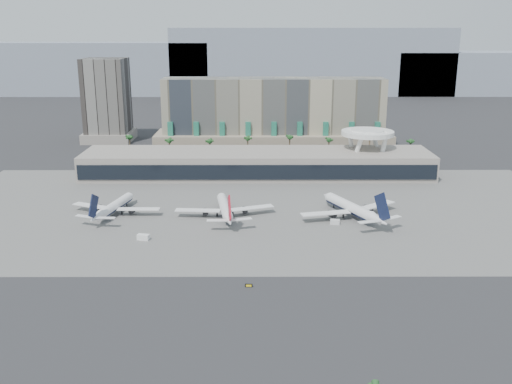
{
  "coord_description": "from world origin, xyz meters",
  "views": [
    {
      "loc": [
        -1.21,
        -163.83,
        70.56
      ],
      "look_at": [
        -0.69,
        40.0,
        11.52
      ],
      "focal_mm": 40.0,
      "sensor_mm": 36.0,
      "label": 1
    }
  ],
  "objects_px": {
    "airliner_centre": "(225,208)",
    "taxiway_sign": "(249,285)",
    "airliner_left": "(114,207)",
    "service_vehicle_b": "(335,222)",
    "service_vehicle_a": "(143,237)",
    "airliner_right": "(352,208)"
  },
  "relations": [
    {
      "from": "airliner_centre",
      "to": "taxiway_sign",
      "type": "xyz_separation_m",
      "value": [
        9.7,
        -62.21,
        -2.99
      ]
    },
    {
      "from": "airliner_left",
      "to": "taxiway_sign",
      "type": "height_order",
      "value": "airliner_left"
    },
    {
      "from": "airliner_centre",
      "to": "service_vehicle_b",
      "type": "relative_size",
      "value": 11.46
    },
    {
      "from": "taxiway_sign",
      "to": "service_vehicle_b",
      "type": "bearing_deg",
      "value": 62.43
    },
    {
      "from": "service_vehicle_b",
      "to": "airliner_centre",
      "type": "bearing_deg",
      "value": 179.66
    },
    {
      "from": "airliner_left",
      "to": "service_vehicle_b",
      "type": "distance_m",
      "value": 85.74
    },
    {
      "from": "service_vehicle_a",
      "to": "airliner_right",
      "type": "bearing_deg",
      "value": 30.23
    },
    {
      "from": "airliner_right",
      "to": "taxiway_sign",
      "type": "xyz_separation_m",
      "value": [
        -39.16,
        -60.97,
        -3.31
      ]
    },
    {
      "from": "airliner_centre",
      "to": "service_vehicle_a",
      "type": "height_order",
      "value": "airliner_centre"
    },
    {
      "from": "airliner_left",
      "to": "service_vehicle_a",
      "type": "distance_m",
      "value": 32.45
    },
    {
      "from": "airliner_right",
      "to": "service_vehicle_b",
      "type": "bearing_deg",
      "value": -159.69
    },
    {
      "from": "service_vehicle_a",
      "to": "taxiway_sign",
      "type": "xyz_separation_m",
      "value": [
        36.71,
        -37.19,
        -0.52
      ]
    },
    {
      "from": "airliner_centre",
      "to": "airliner_right",
      "type": "xyz_separation_m",
      "value": [
        48.86,
        -1.24,
        0.31
      ]
    },
    {
      "from": "service_vehicle_a",
      "to": "airliner_centre",
      "type": "bearing_deg",
      "value": 55.63
    },
    {
      "from": "airliner_left",
      "to": "airliner_centre",
      "type": "height_order",
      "value": "airliner_centre"
    },
    {
      "from": "airliner_right",
      "to": "service_vehicle_b",
      "type": "relative_size",
      "value": 11.66
    },
    {
      "from": "airliner_left",
      "to": "airliner_right",
      "type": "height_order",
      "value": "airliner_right"
    },
    {
      "from": "airliner_centre",
      "to": "taxiway_sign",
      "type": "height_order",
      "value": "airliner_centre"
    },
    {
      "from": "airliner_left",
      "to": "service_vehicle_b",
      "type": "xyz_separation_m",
      "value": [
        84.93,
        -11.58,
        -2.38
      ]
    },
    {
      "from": "airliner_centre",
      "to": "airliner_right",
      "type": "bearing_deg",
      "value": -9.81
    },
    {
      "from": "airliner_left",
      "to": "airliner_right",
      "type": "distance_m",
      "value": 92.55
    },
    {
      "from": "airliner_left",
      "to": "airliner_centre",
      "type": "xyz_separation_m",
      "value": [
        43.6,
        -2.78,
        0.2
      ]
    }
  ]
}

